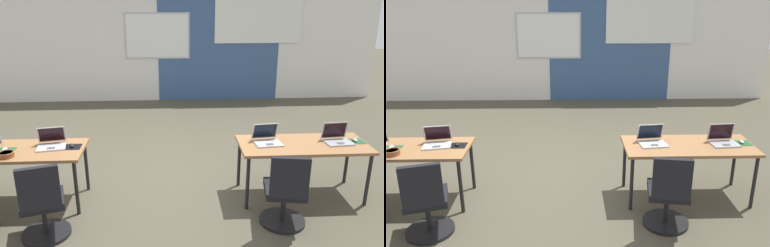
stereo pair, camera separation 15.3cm
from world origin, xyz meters
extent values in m
plane|color=#4C4738|center=(0.00, 0.00, 0.00)|extent=(24.00, 24.00, 0.00)
cube|color=silver|center=(0.00, 4.20, 1.40)|extent=(10.00, 0.20, 2.80)
cube|color=#385684|center=(1.26, 4.09, 1.40)|extent=(2.82, 0.01, 2.80)
cube|color=#B7B7BC|center=(-0.16, 4.09, 1.52)|extent=(1.48, 0.02, 1.04)
cube|color=white|center=(-0.16, 4.08, 1.52)|extent=(1.40, 0.02, 0.96)
cube|color=white|center=(2.15, 4.08, 2.00)|extent=(2.00, 0.02, 1.31)
cube|color=olive|center=(-1.75, -0.60, 0.70)|extent=(1.60, 0.70, 0.04)
cylinder|color=black|center=(-1.01, -0.90, 0.34)|extent=(0.04, 0.04, 0.68)
cylinder|color=black|center=(-1.01, -0.30, 0.34)|extent=(0.04, 0.04, 0.68)
cube|color=olive|center=(1.75, -0.60, 0.70)|extent=(1.60, 0.70, 0.04)
cylinder|color=black|center=(1.01, -0.90, 0.34)|extent=(0.04, 0.04, 0.68)
cylinder|color=black|center=(2.49, -0.90, 0.34)|extent=(0.04, 0.04, 0.68)
cylinder|color=black|center=(1.01, -0.30, 0.34)|extent=(0.04, 0.04, 0.68)
cylinder|color=black|center=(2.49, -0.30, 0.34)|extent=(0.04, 0.04, 0.68)
cube|color=#B7B7BC|center=(-1.34, -0.57, 0.73)|extent=(0.37, 0.28, 0.02)
cube|color=#4C4C4F|center=(-1.33, -0.62, 0.74)|extent=(0.10, 0.07, 0.00)
cube|color=#B7B7BC|center=(-1.37, -0.42, 0.84)|extent=(0.34, 0.14, 0.21)
cube|color=black|center=(-1.37, -0.42, 0.84)|extent=(0.30, 0.12, 0.18)
cube|color=black|center=(-1.10, -0.55, 0.72)|extent=(0.22, 0.19, 0.00)
ellipsoid|color=black|center=(-1.10, -0.55, 0.74)|extent=(0.09, 0.11, 0.03)
cylinder|color=black|center=(-1.27, -1.31, 0.02)|extent=(0.52, 0.52, 0.04)
cylinder|color=black|center=(-1.27, -1.31, 0.21)|extent=(0.06, 0.06, 0.34)
cube|color=black|center=(-1.27, -1.31, 0.42)|extent=(0.54, 0.54, 0.08)
cube|color=black|center=(-1.20, -1.55, 0.69)|extent=(0.40, 0.17, 0.46)
sphere|color=black|center=(-1.34, -1.08, 0.02)|extent=(0.04, 0.04, 0.04)
sphere|color=black|center=(-1.04, -1.31, 0.02)|extent=(0.04, 0.04, 0.04)
sphere|color=black|center=(-1.46, -1.44, 0.02)|extent=(0.04, 0.04, 0.04)
cube|color=#9E9EA3|center=(2.19, -0.62, 0.73)|extent=(0.35, 0.26, 0.02)
cube|color=#4C4C4F|center=(2.20, -0.67, 0.74)|extent=(0.09, 0.07, 0.00)
cube|color=#9E9EA3|center=(2.18, -0.48, 0.85)|extent=(0.33, 0.07, 0.22)
cube|color=black|center=(2.18, -0.49, 0.85)|extent=(0.30, 0.06, 0.19)
cube|color=#23512D|center=(2.43, -0.57, 0.72)|extent=(0.22, 0.19, 0.00)
ellipsoid|color=#B2B2B7|center=(2.43, -0.57, 0.74)|extent=(0.07, 0.11, 0.03)
cube|color=#23512D|center=(-1.87, -0.62, 0.72)|extent=(0.22, 0.19, 0.00)
ellipsoid|color=silver|center=(-1.87, -0.62, 0.74)|extent=(0.07, 0.11, 0.03)
cube|color=#B7B7BC|center=(1.31, -0.60, 0.73)|extent=(0.35, 0.27, 0.02)
cube|color=#4C4C4F|center=(1.32, -0.65, 0.74)|extent=(0.10, 0.07, 0.00)
cube|color=#B7B7BC|center=(1.29, -0.45, 0.84)|extent=(0.34, 0.11, 0.21)
cube|color=black|center=(1.29, -0.46, 0.84)|extent=(0.30, 0.09, 0.19)
cylinder|color=black|center=(1.36, -1.21, 0.02)|extent=(0.52, 0.52, 0.04)
cylinder|color=black|center=(1.36, -1.21, 0.21)|extent=(0.06, 0.06, 0.34)
cube|color=black|center=(1.36, -1.21, 0.42)|extent=(0.50, 0.50, 0.08)
cube|color=black|center=(1.33, -1.46, 0.69)|extent=(0.40, 0.12, 0.46)
sphere|color=black|center=(1.40, -0.98, 0.02)|extent=(0.04, 0.04, 0.04)
sphere|color=black|center=(1.57, -1.32, 0.02)|extent=(0.04, 0.04, 0.04)
sphere|color=black|center=(1.13, -1.25, 0.02)|extent=(0.04, 0.04, 0.04)
cylinder|color=brown|center=(-1.78, -0.81, 0.75)|extent=(0.17, 0.17, 0.05)
torus|color=brown|center=(-1.78, -0.81, 0.78)|extent=(0.18, 0.18, 0.02)
cylinder|color=gold|center=(-1.78, -0.81, 0.77)|extent=(0.14, 0.14, 0.01)
camera|label=1|loc=(0.10, -5.07, 2.55)|focal=36.83mm
camera|label=2|loc=(0.25, -5.07, 2.55)|focal=36.83mm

